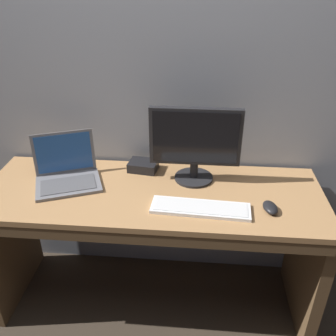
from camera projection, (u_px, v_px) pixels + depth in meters
The scene contains 8 objects.
ground_plane at pixel (154, 297), 2.25m from camera, with size 14.00×14.00×0.00m, color #382D23.
back_wall at pixel (157, 52), 1.87m from camera, with size 3.99×0.04×2.81m, color gray.
desk at pixel (152, 230), 1.98m from camera, with size 1.75×0.62×0.78m.
laptop_space_gray at pixel (67, 173), 1.93m from camera, with size 0.40×0.37×0.24m.
external_monitor at pixel (195, 142), 1.85m from camera, with size 0.47×0.21×0.41m.
wired_keyboard at pixel (200, 208), 1.72m from camera, with size 0.48×0.16×0.02m.
computer_mouse at pixel (270, 207), 1.71m from camera, with size 0.07×0.11×0.04m, color black.
external_drive_box at pixel (143, 166), 2.05m from camera, with size 0.16×0.12×0.05m, color black.
Camera 1 is at (0.22, -1.56, 1.80)m, focal length 38.96 mm.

